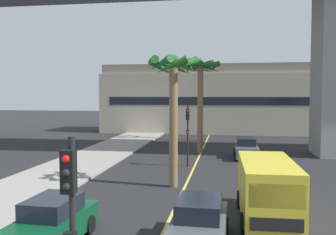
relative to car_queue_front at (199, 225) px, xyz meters
The scene contains 12 objects.
sidewalk_left 10.26m from the car_queue_front, 156.05° to the left, with size 4.80×80.00×0.15m, color #9E9991.
lane_stripe_center 12.25m from the car_queue_front, 96.38° to the left, with size 0.14×56.00×0.01m, color #DBCC4C.
pier_building_backdrop 38.53m from the car_queue_front, 92.03° to the left, with size 28.01×8.04×8.74m.
car_queue_front is the anchor object (origin of this frame).
car_queue_second 4.83m from the car_queue_front, behind, with size 1.94×4.15×1.56m.
car_queue_third 18.07m from the car_queue_front, 82.68° to the left, with size 1.89×4.13×1.56m.
delivery_van 3.90m from the car_queue_front, 51.00° to the left, with size 2.24×5.29×2.36m.
traffic_light_median_near 6.40m from the car_queue_front, 107.54° to the right, with size 0.24×0.37×4.20m.
traffic_light_median_far 13.86m from the car_queue_front, 97.62° to the left, with size 0.24×0.37×4.20m.
palm_tree_near_median 9.37m from the car_queue_front, 104.11° to the left, with size 2.82×2.81×7.04m.
palm_tree_mid_median 20.95m from the car_queue_front, 94.21° to the left, with size 3.47×3.46×7.81m.
palm_tree_far_median 29.02m from the car_queue_front, 94.24° to the left, with size 3.08×3.17×8.72m.
Camera 1 is at (2.25, -0.19, 4.94)m, focal length 40.64 mm.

